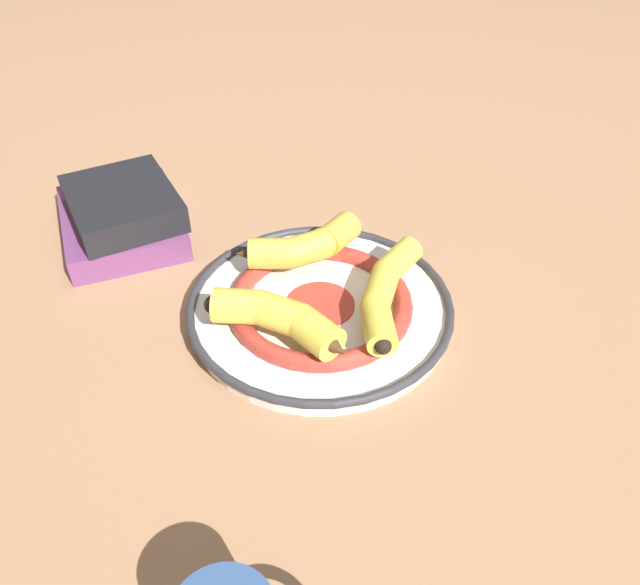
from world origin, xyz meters
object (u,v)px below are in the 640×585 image
(decorative_bowl, at_px, (320,306))
(book_stack, at_px, (122,214))
(banana_a, at_px, (303,246))
(banana_b, at_px, (386,289))
(banana_c, at_px, (280,318))

(decorative_bowl, relative_size, book_stack, 1.35)
(banana_a, height_order, banana_b, banana_a)
(decorative_bowl, bearing_deg, banana_b, -11.52)
(banana_b, distance_m, banana_c, 0.13)
(book_stack, bearing_deg, banana_c, -160.80)
(banana_b, relative_size, banana_c, 1.21)
(banana_a, distance_m, book_stack, 0.27)
(book_stack, bearing_deg, decorative_bowl, -147.66)
(banana_a, bearing_deg, decorative_bowl, -100.98)
(decorative_bowl, bearing_deg, banana_a, 100.51)
(banana_a, height_order, book_stack, book_stack)
(banana_b, bearing_deg, banana_c, -50.27)
(banana_a, xyz_separation_m, book_stack, (-0.24, 0.12, -0.02))
(decorative_bowl, height_order, book_stack, book_stack)
(banana_a, xyz_separation_m, banana_b, (0.09, -0.09, -0.00))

